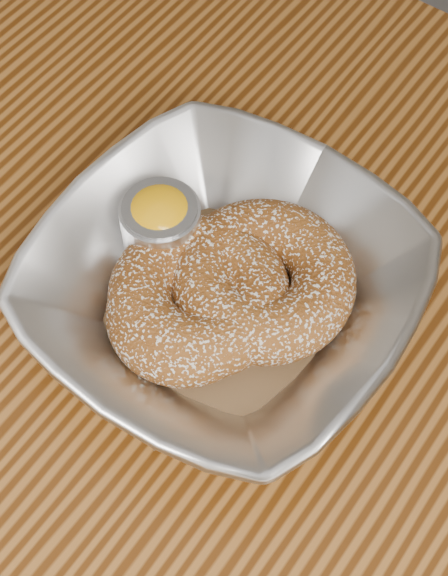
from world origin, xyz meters
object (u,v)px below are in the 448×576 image
Objects in this scene: serving_bowl at (224,290)px; donut_back at (263,280)px; donut_front at (185,313)px; table at (102,422)px; donut_extra at (199,295)px; ramekin at (161,227)px.

serving_bowl is 2.00× the size of donut_back.
donut_front is at bearing -119.54° from donut_back.
table is 0.14m from donut_front.
donut_extra is at bearing -127.66° from serving_bowl.
serving_bowl is 0.03m from donut_front.
donut_extra is (-0.01, -0.01, 0.00)m from serving_bowl.
serving_bowl is 4.19× the size of ramekin.
donut_extra is at bearing -129.16° from donut_back.
donut_front is (-0.01, -0.03, -0.00)m from serving_bowl.
serving_bowl reaches higher than donut_extra.
ramekin is at bearing 141.14° from donut_front.
ramekin reaches higher than table.
donut_extra is (-0.03, -0.03, -0.00)m from donut_back.
serving_bowl reaches higher than donut_back.
serving_bowl is 0.02m from donut_back.
donut_front is 0.01m from donut_extra.
donut_back is at bearing 60.46° from donut_front.
donut_extra is at bearing 57.25° from table.
donut_back reaches higher than table.
table is 0.15m from donut_extra.
table is 10.70× the size of donut_back.
ramekin is at bearing 169.16° from serving_bowl.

